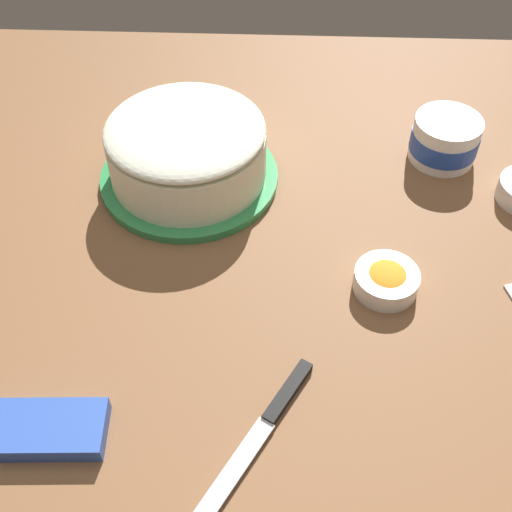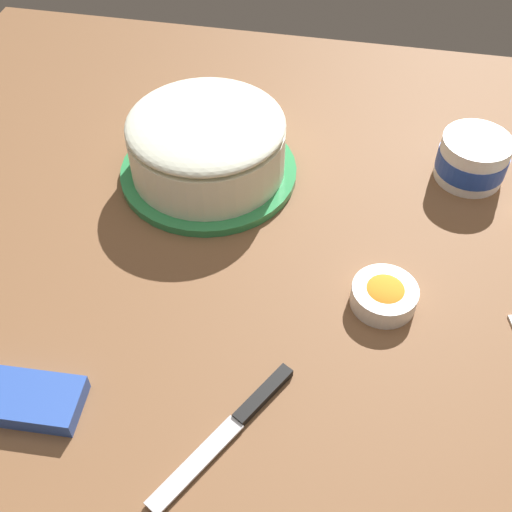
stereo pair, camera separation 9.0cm
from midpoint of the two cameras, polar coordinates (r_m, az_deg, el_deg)
name	(u,v)px [view 1 (the left image)]	position (r m, az deg, el deg)	size (l,w,h in m)	color
ground_plane	(300,333)	(0.86, 0.93, -7.05)	(1.54, 1.54, 0.00)	brown
frosted_cake	(187,153)	(1.04, -8.64, 8.93)	(0.29, 0.29, 0.12)	#339351
frosting_tub	(445,138)	(1.12, 14.21, 9.97)	(0.11, 0.11, 0.08)	white
spreading_knife	(267,422)	(0.79, -2.37, -14.71)	(0.14, 0.21, 0.01)	silver
sprinkle_bowl_orange	(386,280)	(0.91, 8.71, -2.25)	(0.09, 0.09, 0.04)	white
candy_box_lower	(42,429)	(0.83, -21.54, -14.31)	(0.15, 0.07, 0.02)	#2D51B2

